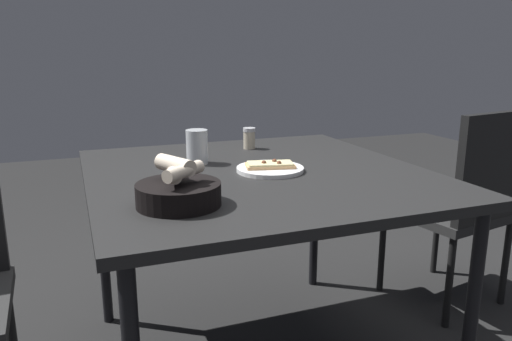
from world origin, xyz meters
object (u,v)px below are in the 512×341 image
at_px(pepper_shaker, 249,139).
at_px(bread_basket, 178,191).
at_px(chair_far, 464,198).
at_px(pizza_plate, 270,168).
at_px(dining_table, 257,186).
at_px(beer_glass, 197,149).

bearing_deg(pepper_shaker, bread_basket, -33.72).
bearing_deg(pepper_shaker, chair_far, 73.20).
bearing_deg(pizza_plate, dining_table, -121.36).
bearing_deg(pizza_plate, chair_far, 96.87).
bearing_deg(dining_table, pepper_shaker, 163.87).
bearing_deg(pepper_shaker, pizza_plate, -9.72).
relative_size(dining_table, beer_glass, 9.28).
relative_size(dining_table, bread_basket, 5.06).
bearing_deg(beer_glass, pepper_shaker, 125.39).
bearing_deg(chair_far, pizza_plate, -83.13).
bearing_deg(bread_basket, chair_far, 105.78).
xyz_separation_m(pepper_shaker, chair_far, (0.27, 0.89, -0.27)).
bearing_deg(dining_table, bread_basket, -49.07).
bearing_deg(chair_far, bread_basket, -74.22).
relative_size(pizza_plate, bread_basket, 1.01).
relative_size(dining_table, pizza_plate, 5.00).
xyz_separation_m(bread_basket, pepper_shaker, (-0.64, 0.43, -0.00)).
bearing_deg(dining_table, beer_glass, -137.32).
bearing_deg(pizza_plate, bread_basket, -54.62).
relative_size(beer_glass, chair_far, 0.14).
relative_size(pepper_shaker, chair_far, 0.10).
bearing_deg(pepper_shaker, dining_table, -16.13).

